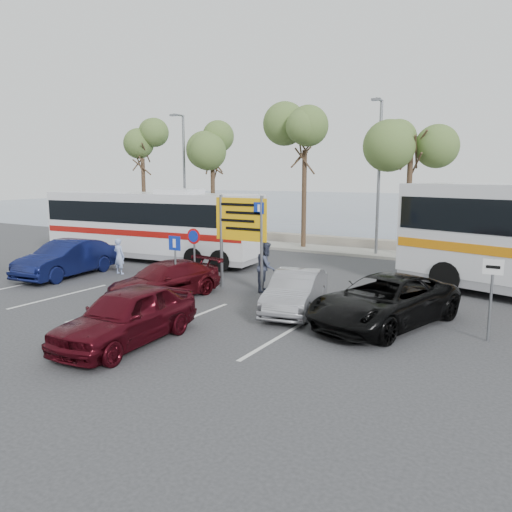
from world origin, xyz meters
The scene contains 23 objects.
ground centered at (0.00, 0.00, 0.00)m, with size 120.00×120.00×0.00m, color #2E2E31.
kerb_strip centered at (0.00, 14.00, 0.07)m, with size 44.00×2.40×0.15m, color #9B988D.
seawall centered at (0.00, 16.00, 0.30)m, with size 48.00×0.80×0.60m, color gray.
sea centered at (0.00, 60.00, 0.01)m, with size 140.00×140.00×0.00m, color #414F68.
tree_far_left centered at (-14.00, 14.00, 6.33)m, with size 3.20×3.20×7.60m.
tree_left centered at (-8.00, 14.00, 6.00)m, with size 3.20×3.20×7.20m.
tree_mid centered at (-1.50, 14.00, 6.65)m, with size 3.20×3.20×8.00m.
tree_right centered at (4.50, 14.00, 6.17)m, with size 3.20×3.20×7.40m.
street_lamp_left centered at (-10.00, 13.52, 4.60)m, with size 0.45×1.15×8.01m.
street_lamp_right centered at (3.00, 13.52, 4.60)m, with size 0.45×1.15×8.01m.
direction_sign centered at (1.00, 3.20, 2.43)m, with size 2.20×0.12×3.60m.
sign_no_stop centered at (-0.60, 2.38, 1.58)m, with size 0.60×0.08×2.35m.
sign_parking centered at (-0.20, 0.79, 1.47)m, with size 0.50×0.07×2.25m.
sign_taxi centered at (9.80, 1.49, 1.42)m, with size 0.50×0.07×2.20m.
lane_markings centered at (-1.14, -1.00, 0.00)m, with size 12.02×4.20×0.01m, color silver, non-canonical shape.
coach_bus_left centered at (-6.50, 6.50, 1.70)m, with size 11.94×3.47×3.67m.
car_blue centered at (-6.82, 1.50, 0.78)m, with size 1.66×4.75×1.56m, color #0E1443.
car_maroon centered at (-0.67, 0.73, 0.64)m, with size 1.79×4.41×1.28m, color #4D0C14.
car_red centered at (1.73, -3.50, 0.75)m, with size 1.76×4.38×1.49m, color #450912.
suv_black centered at (7.00, 1.50, 0.72)m, with size 2.40×5.21×1.45m, color black.
car_silver_b centered at (4.13, 1.50, 0.66)m, with size 1.39×3.98×1.31m, color gray.
pedestrian_near centered at (-5.29, 3.07, 0.79)m, with size 0.58×0.38×1.59m, color #99AEDE.
pedestrian_far centered at (1.92, 3.48, 0.94)m, with size 0.91×0.71×1.88m, color #353B50.
Camera 1 is at (10.98, -12.52, 4.36)m, focal length 35.00 mm.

